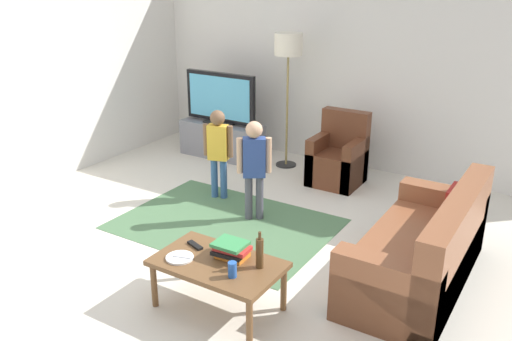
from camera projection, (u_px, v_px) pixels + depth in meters
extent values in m
plane|color=beige|center=(223.00, 253.00, 5.16)|extent=(7.80, 7.80, 0.00)
cube|color=silver|center=(353.00, 65.00, 7.06)|extent=(6.00, 0.12, 2.70)
cube|color=silver|center=(5.00, 80.00, 6.17)|extent=(0.12, 6.00, 2.70)
cube|color=#4C724C|center=(225.00, 224.00, 5.74)|extent=(2.20, 1.60, 0.01)
cube|color=slate|center=(222.00, 140.00, 7.70)|extent=(1.20, 0.44, 0.50)
cube|color=black|center=(221.00, 150.00, 7.72)|extent=(1.10, 0.32, 0.03)
cube|color=black|center=(221.00, 122.00, 7.59)|extent=(0.44, 0.28, 0.03)
cube|color=black|center=(220.00, 97.00, 7.47)|extent=(1.10, 0.07, 0.68)
cube|color=#59B2D8|center=(219.00, 98.00, 7.44)|extent=(1.00, 0.01, 0.58)
cube|color=brown|center=(415.00, 260.00, 4.62)|extent=(0.80, 1.80, 0.42)
cube|color=brown|center=(454.00, 246.00, 4.40)|extent=(0.20, 1.80, 0.86)
cube|color=brown|center=(384.00, 296.00, 3.96)|extent=(0.80, 0.20, 0.60)
cube|color=brown|center=(440.00, 216.00, 5.23)|extent=(0.80, 0.20, 0.60)
cube|color=#B22823|center=(454.00, 204.00, 4.86)|extent=(0.10, 0.32, 0.32)
cube|color=brown|center=(337.00, 168.00, 6.74)|extent=(0.60, 0.60, 0.42)
cube|color=brown|center=(345.00, 145.00, 6.83)|extent=(0.60, 0.16, 0.90)
cube|color=brown|center=(319.00, 158.00, 6.83)|extent=(0.12, 0.60, 0.60)
cube|color=brown|center=(355.00, 164.00, 6.59)|extent=(0.12, 0.60, 0.60)
cylinder|color=#262626|center=(286.00, 165.00, 7.43)|extent=(0.28, 0.28, 0.02)
cylinder|color=#99844C|center=(287.00, 111.00, 7.17)|extent=(0.03, 0.03, 1.50)
cylinder|color=silver|center=(289.00, 44.00, 6.85)|extent=(0.36, 0.36, 0.28)
cylinder|color=#33598C|center=(214.00, 178.00, 6.33)|extent=(0.08, 0.08, 0.48)
cylinder|color=#33598C|center=(224.00, 179.00, 6.31)|extent=(0.08, 0.08, 0.48)
cube|color=gold|center=(218.00, 142.00, 6.16)|extent=(0.25, 0.19, 0.41)
sphere|color=brown|center=(217.00, 118.00, 6.06)|extent=(0.17, 0.17, 0.17)
cylinder|color=brown|center=(206.00, 140.00, 6.19)|extent=(0.06, 0.06, 0.37)
cylinder|color=brown|center=(230.00, 142.00, 6.12)|extent=(0.06, 0.06, 0.37)
cylinder|color=#4C4C59|center=(249.00, 198.00, 5.78)|extent=(0.08, 0.08, 0.49)
cylinder|color=#4C4C59|center=(260.00, 197.00, 5.78)|extent=(0.08, 0.08, 0.49)
cube|color=#2D478C|center=(254.00, 157.00, 5.62)|extent=(0.27, 0.24, 0.42)
sphere|color=tan|center=(254.00, 130.00, 5.51)|extent=(0.18, 0.18, 0.18)
cylinder|color=tan|center=(240.00, 156.00, 5.61)|extent=(0.07, 0.07, 0.38)
cylinder|color=tan|center=(269.00, 155.00, 5.62)|extent=(0.07, 0.07, 0.38)
cube|color=brown|center=(218.00, 264.00, 4.20)|extent=(1.00, 0.60, 0.04)
cylinder|color=brown|center=(154.00, 285.00, 4.29)|extent=(0.05, 0.05, 0.38)
cylinder|color=brown|center=(249.00, 322.00, 3.85)|extent=(0.05, 0.05, 0.38)
cylinder|color=brown|center=(193.00, 258.00, 4.69)|extent=(0.05, 0.05, 0.38)
cylinder|color=brown|center=(284.00, 289.00, 4.25)|extent=(0.05, 0.05, 0.38)
cube|color=orange|center=(232.00, 255.00, 4.25)|extent=(0.24, 0.19, 0.03)
cube|color=black|center=(231.00, 251.00, 4.24)|extent=(0.28, 0.23, 0.03)
cube|color=red|center=(232.00, 248.00, 4.22)|extent=(0.29, 0.19, 0.03)
cube|color=#388C4C|center=(230.00, 244.00, 4.22)|extent=(0.26, 0.22, 0.03)
cylinder|color=#4C3319|center=(260.00, 253.00, 4.07)|extent=(0.06, 0.06, 0.24)
cylinder|color=#4C3319|center=(260.00, 236.00, 4.01)|extent=(0.02, 0.02, 0.06)
cube|color=black|center=(195.00, 245.00, 4.41)|extent=(0.18, 0.10, 0.02)
cylinder|color=#2659B2|center=(232.00, 270.00, 3.96)|extent=(0.07, 0.07, 0.12)
cylinder|color=white|center=(180.00, 258.00, 4.23)|extent=(0.22, 0.22, 0.02)
cube|color=silver|center=(182.00, 257.00, 4.22)|extent=(0.15, 0.06, 0.01)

